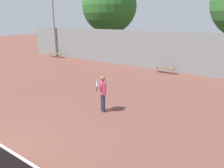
% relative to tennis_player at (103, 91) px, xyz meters
% --- Properties ---
extents(tennis_player, '(0.53, 0.51, 1.71)m').
position_rel_tennis_player_xyz_m(tennis_player, '(0.00, 0.00, 0.00)').
color(tennis_player, '#282D47').
rests_on(tennis_player, ground_plane).
extents(bench_courtside_near, '(1.61, 0.40, 0.45)m').
position_rel_tennis_player_xyz_m(bench_courtside_near, '(-0.63, 8.83, -0.57)').
color(bench_courtside_near, brown).
rests_on(bench_courtside_near, ground_plane).
extents(bench_adjacent_court, '(2.11, 0.40, 0.45)m').
position_rel_tennis_player_xyz_m(bench_adjacent_court, '(-13.73, 8.83, -0.57)').
color(bench_adjacent_court, brown).
rests_on(bench_adjacent_court, ground_plane).
extents(light_pole_far_right, '(0.90, 0.60, 9.14)m').
position_rel_tennis_player_xyz_m(light_pole_far_right, '(-14.38, 9.43, 4.69)').
color(light_pole_far_right, '#939399').
rests_on(light_pole_far_right, ground_plane).
extents(back_fence, '(34.50, 0.06, 3.21)m').
position_rel_tennis_player_xyz_m(back_fence, '(-0.68, 9.65, 0.63)').
color(back_fence, gray).
rests_on(back_fence, ground_plane).
extents(tree_green_tall, '(6.45, 6.45, 8.89)m').
position_rel_tennis_player_xyz_m(tree_green_tall, '(-10.41, 14.64, 4.68)').
color(tree_green_tall, brown).
rests_on(tree_green_tall, ground_plane).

